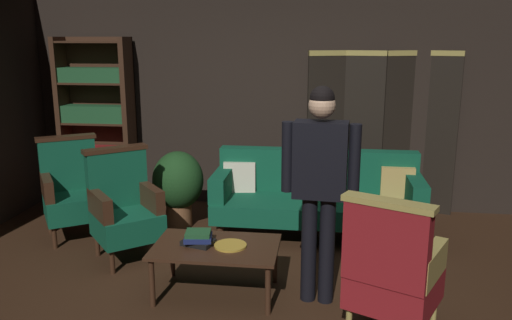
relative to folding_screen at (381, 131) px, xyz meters
name	(u,v)px	position (x,y,z in m)	size (l,w,h in m)	color
ground_plane	(243,297)	(-1.27, -2.31, -0.99)	(10.00, 10.00, 0.00)	#331E11
back_wall	(274,92)	(-1.27, 0.14, 0.41)	(7.20, 0.10, 2.80)	black
folding_screen	(381,131)	(0.00, 0.00, 0.00)	(1.72, 0.34, 1.90)	black
bookshelf	(97,119)	(-3.42, -0.12, 0.08)	(0.90, 0.32, 2.05)	#382114
velvet_couch	(316,193)	(-0.72, -0.86, -0.53)	(2.12, 0.78, 0.88)	#382114
coffee_table	(216,251)	(-1.49, -2.28, -0.61)	(1.00, 0.64, 0.42)	#382114
armchair_gilt_accent	(392,271)	(-0.17, -2.72, -0.50)	(0.77, 0.77, 1.04)	tan
armchair_wing_left	(72,190)	(-3.25, -1.20, -0.50)	(0.80, 0.80, 1.04)	#382114
armchair_wing_right	(124,207)	(-2.49, -1.67, -0.50)	(0.81, 0.81, 1.04)	#382114
standing_figure	(320,176)	(-0.68, -2.28, 0.04)	(0.59, 0.25, 1.70)	black
potted_plant	(178,184)	(-2.22, -0.81, -0.50)	(0.55, 0.55, 0.85)	brown
book_black_cloth	(198,242)	(-1.63, -2.28, -0.55)	(0.24, 0.17, 0.04)	black
book_navy_cloth	(198,238)	(-1.63, -2.28, -0.51)	(0.22, 0.19, 0.04)	navy
book_green_cloth	(198,233)	(-1.63, -2.28, -0.47)	(0.20, 0.17, 0.04)	#1E4C28
brass_tray	(230,245)	(-1.37, -2.29, -0.56)	(0.26, 0.26, 0.02)	gold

